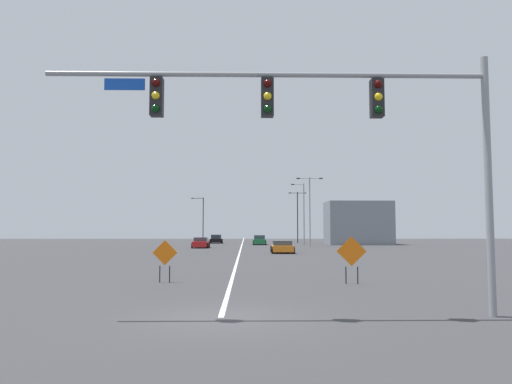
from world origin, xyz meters
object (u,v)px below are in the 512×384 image
at_px(construction_sign_right_lane, 165,255).
at_px(street_lamp_far_left, 202,217).
at_px(street_lamp_far_right, 310,206).
at_px(street_lamp_near_right, 298,213).
at_px(car_black_distant, 216,239).
at_px(car_green_near, 260,240).
at_px(car_orange_passing, 282,247).
at_px(traffic_signal_assembly, 330,117).
at_px(street_lamp_near_left, 303,211).
at_px(construction_sign_median_near, 352,254).
at_px(car_red_far, 201,243).

bearing_deg(construction_sign_right_lane, street_lamp_far_left, 93.84).
bearing_deg(street_lamp_far_right, street_lamp_near_right, 89.80).
bearing_deg(car_black_distant, street_lamp_far_right, -46.46).
xyz_separation_m(street_lamp_near_right, car_black_distant, (-13.27, -2.15, -4.24)).
bearing_deg(street_lamp_far_left, street_lamp_near_right, -26.40).
height_order(street_lamp_near_right, construction_sign_right_lane, street_lamp_near_right).
height_order(construction_sign_right_lane, car_green_near, construction_sign_right_lane).
relative_size(car_orange_passing, car_black_distant, 1.00).
bearing_deg(traffic_signal_assembly, street_lamp_near_left, 84.12).
bearing_deg(car_green_near, street_lamp_near_left, -13.35).
relative_size(street_lamp_near_left, construction_sign_median_near, 4.39).
bearing_deg(car_black_distant, construction_sign_median_near, -80.77).
bearing_deg(construction_sign_right_lane, car_red_far, 93.00).
relative_size(street_lamp_far_left, street_lamp_far_right, 0.87).
bearing_deg(street_lamp_far_right, construction_sign_median_near, -95.13).
xyz_separation_m(car_orange_passing, car_red_far, (-8.99, 12.54, 0.04)).
distance_m(car_green_near, car_orange_passing, 24.19).
bearing_deg(construction_sign_right_lane, traffic_signal_assembly, -55.24).
height_order(traffic_signal_assembly, street_lamp_near_left, street_lamp_near_left).
relative_size(street_lamp_near_left, car_green_near, 1.92).
bearing_deg(construction_sign_right_lane, street_lamp_near_left, 76.37).
distance_m(street_lamp_far_right, construction_sign_median_near, 43.79).
bearing_deg(street_lamp_near_left, car_black_distant, 146.71).
bearing_deg(street_lamp_far_right, traffic_signal_assembly, -96.79).
xyz_separation_m(street_lamp_far_right, construction_sign_median_near, (-3.90, -43.43, -4.06)).
bearing_deg(street_lamp_far_right, street_lamp_near_left, 92.84).
distance_m(street_lamp_far_right, street_lamp_near_left, 5.44).
relative_size(construction_sign_median_near, car_orange_passing, 0.50).
height_order(street_lamp_far_left, street_lamp_near_left, street_lamp_near_left).
xyz_separation_m(traffic_signal_assembly, street_lamp_near_left, (5.82, 56.55, -0.54)).
bearing_deg(street_lamp_near_right, construction_sign_median_near, -93.80).
bearing_deg(street_lamp_far_right, car_black_distant, 133.54).
bearing_deg(car_red_far, construction_sign_median_near, -75.48).
relative_size(street_lamp_near_left, car_orange_passing, 2.19).
relative_size(street_lamp_far_left, construction_sign_median_near, 3.97).
xyz_separation_m(street_lamp_near_right, construction_sign_right_lane, (-11.99, -58.77, -3.72)).
xyz_separation_m(street_lamp_near_left, construction_sign_median_near, (-3.63, -48.84, -3.56)).
xyz_separation_m(traffic_signal_assembly, car_green_near, (-0.39, 58.03, -4.74)).
xyz_separation_m(construction_sign_median_near, car_black_distant, (-9.32, 57.34, -0.63)).
height_order(construction_sign_median_near, car_red_far, construction_sign_median_near).
distance_m(street_lamp_near_right, street_lamp_near_left, 10.65).
bearing_deg(construction_sign_median_near, car_black_distant, 99.23).
bearing_deg(street_lamp_near_left, car_red_far, -143.44).
distance_m(traffic_signal_assembly, street_lamp_near_left, 56.85).
bearing_deg(street_lamp_far_right, car_red_far, -161.28).
relative_size(street_lamp_near_left, construction_sign_right_lane, 4.80).
xyz_separation_m(street_lamp_near_right, street_lamp_near_left, (-0.33, -10.65, -0.05)).
bearing_deg(traffic_signal_assembly, street_lamp_far_right, 83.21).
relative_size(street_lamp_far_right, car_orange_passing, 2.27).
bearing_deg(street_lamp_far_left, car_green_near, -60.17).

